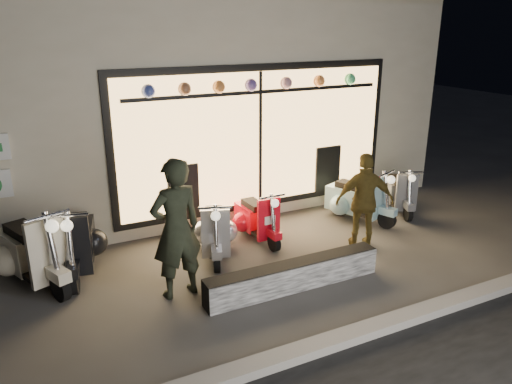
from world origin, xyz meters
TOP-DOWN VIEW (x-y plane):
  - ground at (0.00, 0.00)m, footprint 40.00×40.00m
  - kerb at (0.00, -2.00)m, footprint 40.00×0.25m
  - shop_building at (0.00, 4.98)m, footprint 10.20×6.23m
  - graffiti_barrier at (0.02, -0.65)m, footprint 2.64×0.28m
  - scooter_silver at (-0.51, 0.96)m, footprint 0.74×1.35m
  - scooter_red at (0.33, 1.20)m, footprint 0.42×1.26m
  - scooter_black at (-2.57, 1.36)m, footprint 0.71×1.54m
  - scooter_cream at (-3.25, 1.26)m, footprint 0.92×1.62m
  - scooter_blue at (2.37, 1.14)m, footprint 0.79×1.39m
  - scooter_grey at (3.50, 1.17)m, footprint 0.73×1.26m
  - man at (-1.46, -0.08)m, footprint 0.76×0.56m
  - woman at (1.75, 0.04)m, footprint 1.01×0.76m

SIDE VIEW (x-z plane):
  - ground at x=0.00m, z-range 0.00..0.00m
  - kerb at x=0.00m, z-range 0.00..0.12m
  - graffiti_barrier at x=0.02m, z-range 0.00..0.40m
  - scooter_red at x=0.33m, z-range -0.09..0.81m
  - scooter_grey at x=3.50m, z-range -0.09..0.82m
  - scooter_silver at x=-0.51m, z-range -0.10..0.88m
  - scooter_blue at x=2.37m, z-range -0.10..0.91m
  - scooter_black at x=-2.57m, z-range -0.11..0.99m
  - scooter_cream at x=-3.25m, z-range -0.12..1.06m
  - woman at x=1.75m, z-range 0.00..1.60m
  - man at x=-1.46m, z-range 0.00..1.94m
  - shop_building at x=0.00m, z-range 0.00..4.20m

